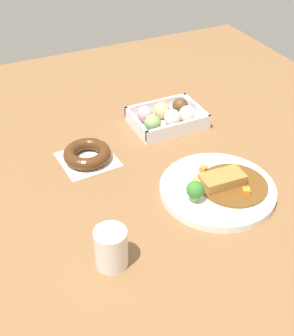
% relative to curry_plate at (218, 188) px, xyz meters
% --- Properties ---
extents(ground_plane, '(1.60, 1.60, 0.00)m').
position_rel_curry_plate_xyz_m(ground_plane, '(-0.16, 0.12, -0.01)').
color(ground_plane, brown).
extents(curry_plate, '(0.27, 0.27, 0.07)m').
position_rel_curry_plate_xyz_m(curry_plate, '(0.00, 0.00, 0.00)').
color(curry_plate, white).
rests_on(curry_plate, ground_plane).
extents(donut_box, '(0.20, 0.15, 0.06)m').
position_rel_curry_plate_xyz_m(donut_box, '(0.03, 0.31, 0.01)').
color(donut_box, white).
rests_on(donut_box, ground_plane).
extents(chocolate_ring_donut, '(0.14, 0.14, 0.03)m').
position_rel_curry_plate_xyz_m(chocolate_ring_donut, '(-0.23, 0.25, 0.00)').
color(chocolate_ring_donut, white).
rests_on(chocolate_ring_donut, ground_plane).
extents(coffee_mug, '(0.06, 0.06, 0.08)m').
position_rel_curry_plate_xyz_m(coffee_mug, '(-0.30, -0.09, 0.03)').
color(coffee_mug, silver).
rests_on(coffee_mug, ground_plane).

